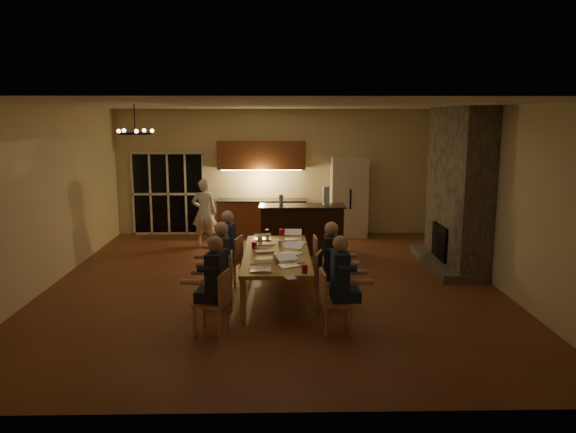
# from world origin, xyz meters

# --- Properties ---
(floor) EXTENTS (9.00, 9.00, 0.00)m
(floor) POSITION_xyz_m (0.00, 0.00, 0.00)
(floor) COLOR brown
(floor) RESTS_ON ground
(back_wall) EXTENTS (8.00, 0.04, 3.20)m
(back_wall) POSITION_xyz_m (0.00, 4.52, 1.60)
(back_wall) COLOR beige
(back_wall) RESTS_ON ground
(left_wall) EXTENTS (0.04, 9.00, 3.20)m
(left_wall) POSITION_xyz_m (-4.02, 0.00, 1.60)
(left_wall) COLOR beige
(left_wall) RESTS_ON ground
(right_wall) EXTENTS (0.04, 9.00, 3.20)m
(right_wall) POSITION_xyz_m (4.02, 0.00, 1.60)
(right_wall) COLOR beige
(right_wall) RESTS_ON ground
(ceiling) EXTENTS (8.00, 9.00, 0.04)m
(ceiling) POSITION_xyz_m (0.00, 0.00, 3.22)
(ceiling) COLOR white
(ceiling) RESTS_ON back_wall
(french_doors) EXTENTS (1.86, 0.08, 2.10)m
(french_doors) POSITION_xyz_m (-2.70, 4.47, 1.05)
(french_doors) COLOR black
(french_doors) RESTS_ON ground
(fireplace) EXTENTS (0.58, 2.50, 3.20)m
(fireplace) POSITION_xyz_m (3.70, 1.20, 1.60)
(fireplace) COLOR #6D6656
(fireplace) RESTS_ON ground
(kitchenette) EXTENTS (2.24, 0.68, 2.40)m
(kitchenette) POSITION_xyz_m (-0.30, 4.20, 1.20)
(kitchenette) COLOR maroon
(kitchenette) RESTS_ON ground
(refrigerator) EXTENTS (0.90, 0.68, 2.00)m
(refrigerator) POSITION_xyz_m (1.90, 4.15, 1.00)
(refrigerator) COLOR beige
(refrigerator) RESTS_ON ground
(dining_table) EXTENTS (1.10, 2.77, 0.75)m
(dining_table) POSITION_xyz_m (0.07, -0.67, 0.38)
(dining_table) COLOR #AC8A45
(dining_table) RESTS_ON ground
(bar_island) EXTENTS (1.91, 0.72, 1.08)m
(bar_island) POSITION_xyz_m (0.64, 2.37, 0.54)
(bar_island) COLOR black
(bar_island) RESTS_ON ground
(chair_left_near) EXTENTS (0.53, 0.53, 0.89)m
(chair_left_near) POSITION_xyz_m (-0.85, -2.27, 0.45)
(chair_left_near) COLOR tan
(chair_left_near) RESTS_ON ground
(chair_left_mid) EXTENTS (0.45, 0.45, 0.89)m
(chair_left_mid) POSITION_xyz_m (-0.86, -1.24, 0.45)
(chair_left_mid) COLOR tan
(chair_left_mid) RESTS_ON ground
(chair_left_far) EXTENTS (0.54, 0.54, 0.89)m
(chair_left_far) POSITION_xyz_m (-0.80, 0.00, 0.45)
(chair_left_far) COLOR tan
(chair_left_far) RESTS_ON ground
(chair_right_near) EXTENTS (0.47, 0.47, 0.89)m
(chair_right_near) POSITION_xyz_m (0.91, -2.29, 0.45)
(chair_right_near) COLOR tan
(chair_right_near) RESTS_ON ground
(chair_right_mid) EXTENTS (0.54, 0.54, 0.89)m
(chair_right_mid) POSITION_xyz_m (0.93, -1.25, 0.45)
(chair_right_mid) COLOR tan
(chair_right_mid) RESTS_ON ground
(chair_right_far) EXTENTS (0.46, 0.46, 0.89)m
(chair_right_far) POSITION_xyz_m (0.97, -0.03, 0.45)
(chair_right_far) COLOR tan
(chair_right_far) RESTS_ON ground
(person_left_near) EXTENTS (0.68, 0.68, 1.38)m
(person_left_near) POSITION_xyz_m (-0.78, -2.24, 0.69)
(person_left_near) COLOR #23262D
(person_left_near) RESTS_ON ground
(person_right_near) EXTENTS (0.63, 0.63, 1.38)m
(person_right_near) POSITION_xyz_m (0.96, -2.24, 0.69)
(person_right_near) COLOR navy
(person_right_near) RESTS_ON ground
(person_left_mid) EXTENTS (0.70, 0.70, 1.38)m
(person_left_mid) POSITION_xyz_m (-0.79, -1.18, 0.69)
(person_left_mid) COLOR #3D4248
(person_left_mid) RESTS_ON ground
(person_right_mid) EXTENTS (0.64, 0.64, 1.38)m
(person_right_mid) POSITION_xyz_m (0.94, -1.20, 0.69)
(person_right_mid) COLOR #23262D
(person_right_mid) RESTS_ON ground
(person_left_far) EXTENTS (0.67, 0.67, 1.38)m
(person_left_far) POSITION_xyz_m (-0.79, -0.11, 0.69)
(person_left_far) COLOR navy
(person_left_far) RESTS_ON ground
(standing_person) EXTENTS (0.60, 0.42, 1.58)m
(standing_person) POSITION_xyz_m (-1.62, 3.18, 0.79)
(standing_person) COLOR white
(standing_person) RESTS_ON ground
(chandelier) EXTENTS (0.56, 0.56, 0.03)m
(chandelier) POSITION_xyz_m (-2.13, -0.94, 2.75)
(chandelier) COLOR black
(chandelier) RESTS_ON ceiling
(laptop_a) EXTENTS (0.33, 0.29, 0.23)m
(laptop_a) POSITION_xyz_m (-0.17, -1.76, 0.86)
(laptop_a) COLOR silver
(laptop_a) RESTS_ON dining_table
(laptop_b) EXTENTS (0.40, 0.38, 0.23)m
(laptop_b) POSITION_xyz_m (0.26, -1.52, 0.86)
(laptop_b) COLOR silver
(laptop_b) RESTS_ON dining_table
(laptop_c) EXTENTS (0.38, 0.35, 0.23)m
(laptop_c) POSITION_xyz_m (-0.14, -0.56, 0.86)
(laptop_c) COLOR silver
(laptop_c) RESTS_ON dining_table
(laptop_d) EXTENTS (0.40, 0.38, 0.23)m
(laptop_d) POSITION_xyz_m (0.33, -0.73, 0.86)
(laptop_d) COLOR silver
(laptop_d) RESTS_ON dining_table
(laptop_e) EXTENTS (0.34, 0.30, 0.23)m
(laptop_e) POSITION_xyz_m (-0.20, 0.38, 0.86)
(laptop_e) COLOR silver
(laptop_e) RESTS_ON dining_table
(laptop_f) EXTENTS (0.34, 0.30, 0.23)m
(laptop_f) POSITION_xyz_m (0.38, 0.35, 0.86)
(laptop_f) COLOR silver
(laptop_f) RESTS_ON dining_table
(mug_front) EXTENTS (0.09, 0.09, 0.10)m
(mug_front) POSITION_xyz_m (0.06, -1.15, 0.80)
(mug_front) COLOR silver
(mug_front) RESTS_ON dining_table
(mug_mid) EXTENTS (0.07, 0.07, 0.10)m
(mug_mid) POSITION_xyz_m (0.13, -0.14, 0.80)
(mug_mid) COLOR silver
(mug_mid) RESTS_ON dining_table
(mug_back) EXTENTS (0.08, 0.08, 0.10)m
(mug_back) POSITION_xyz_m (-0.23, 0.14, 0.80)
(mug_back) COLOR silver
(mug_back) RESTS_ON dining_table
(redcup_near) EXTENTS (0.09, 0.09, 0.12)m
(redcup_near) POSITION_xyz_m (0.48, -1.90, 0.81)
(redcup_near) COLOR #BA0C17
(redcup_near) RESTS_ON dining_table
(redcup_mid) EXTENTS (0.09, 0.09, 0.12)m
(redcup_mid) POSITION_xyz_m (-0.32, -0.34, 0.81)
(redcup_mid) COLOR #BA0C17
(redcup_mid) RESTS_ON dining_table
(redcup_far) EXTENTS (0.09, 0.09, 0.12)m
(redcup_far) POSITION_xyz_m (0.17, 0.75, 0.81)
(redcup_far) COLOR #BA0C17
(redcup_far) RESTS_ON dining_table
(can_silver) EXTENTS (0.07, 0.07, 0.12)m
(can_silver) POSITION_xyz_m (0.07, -1.37, 0.81)
(can_silver) COLOR #B2B2B7
(can_silver) RESTS_ON dining_table
(can_cola) EXTENTS (0.06, 0.06, 0.12)m
(can_cola) POSITION_xyz_m (-0.11, 0.73, 0.81)
(can_cola) COLOR #3F0F0C
(can_cola) RESTS_ON dining_table
(plate_near) EXTENTS (0.23, 0.23, 0.02)m
(plate_near) POSITION_xyz_m (0.41, -1.27, 0.76)
(plate_near) COLOR silver
(plate_near) RESTS_ON dining_table
(plate_left) EXTENTS (0.28, 0.28, 0.02)m
(plate_left) POSITION_xyz_m (-0.22, -1.65, 0.76)
(plate_left) COLOR silver
(plate_left) RESTS_ON dining_table
(plate_far) EXTENTS (0.26, 0.26, 0.02)m
(plate_far) POSITION_xyz_m (0.49, 0.03, 0.76)
(plate_far) COLOR silver
(plate_far) RESTS_ON dining_table
(notepad) EXTENTS (0.21, 0.24, 0.01)m
(notepad) POSITION_xyz_m (0.26, -2.15, 0.76)
(notepad) COLOR white
(notepad) RESTS_ON dining_table
(bar_bottle) EXTENTS (0.09, 0.09, 0.24)m
(bar_bottle) POSITION_xyz_m (0.18, 2.36, 1.20)
(bar_bottle) COLOR #99999E
(bar_bottle) RESTS_ON bar_island
(bar_blender) EXTENTS (0.15, 0.15, 0.40)m
(bar_blender) POSITION_xyz_m (1.17, 2.44, 1.28)
(bar_blender) COLOR silver
(bar_blender) RESTS_ON bar_island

